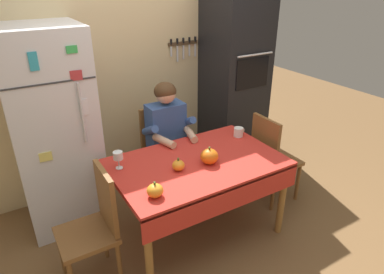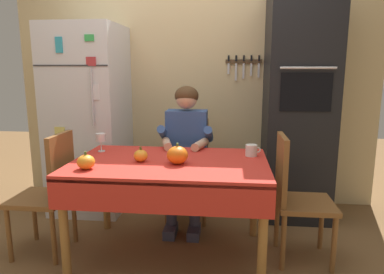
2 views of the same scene
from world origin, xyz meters
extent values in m
plane|color=brown|center=(0.00, 0.00, 0.00)|extent=(10.00, 10.00, 0.00)
cube|color=#D1B784|center=(0.05, 1.35, 1.30)|extent=(3.70, 0.10, 2.60)
cube|color=#4C3823|center=(0.55, 1.29, 1.47)|extent=(0.36, 0.02, 0.04)
cube|color=silver|center=(0.40, 1.28, 1.39)|extent=(0.02, 0.01, 0.11)
cube|color=black|center=(0.40, 1.28, 1.50)|extent=(0.02, 0.01, 0.06)
cube|color=silver|center=(0.47, 1.28, 1.36)|extent=(0.02, 0.01, 0.17)
cube|color=black|center=(0.47, 1.28, 1.50)|extent=(0.02, 0.01, 0.06)
cube|color=silver|center=(0.55, 1.28, 1.37)|extent=(0.02, 0.01, 0.15)
cube|color=black|center=(0.55, 1.28, 1.50)|extent=(0.02, 0.01, 0.06)
cube|color=silver|center=(0.62, 1.28, 1.38)|extent=(0.02, 0.01, 0.13)
cube|color=black|center=(0.62, 1.28, 1.50)|extent=(0.02, 0.01, 0.06)
cube|color=silver|center=(0.70, 1.28, 1.38)|extent=(0.02, 0.01, 0.14)
cube|color=black|center=(0.70, 1.28, 1.50)|extent=(0.02, 0.01, 0.06)
cube|color=silver|center=(-0.95, 0.96, 0.90)|extent=(0.68, 0.68, 1.80)
cylinder|color=silver|center=(-0.76, 0.60, 1.15)|extent=(0.02, 0.02, 0.50)
cube|color=#333335|center=(-0.95, 0.62, 1.42)|extent=(0.67, 0.01, 0.01)
cube|color=teal|center=(-1.04, 0.61, 1.59)|extent=(0.06, 0.01, 0.13)
cube|color=#E5D666|center=(-1.09, 0.61, 0.84)|extent=(0.10, 0.02, 0.08)
cube|color=green|center=(-0.76, 0.61, 1.65)|extent=(0.08, 0.01, 0.06)
cube|color=silver|center=(-0.74, 0.61, 1.19)|extent=(0.07, 0.02, 0.13)
cube|color=#B73338|center=(-0.76, 0.61, 1.45)|extent=(0.09, 0.02, 0.08)
cube|color=black|center=(1.05, 1.00, 1.05)|extent=(0.60, 0.60, 2.10)
cube|color=black|center=(1.05, 0.70, 1.20)|extent=(0.42, 0.01, 0.32)
cylinder|color=silver|center=(1.05, 0.67, 1.40)|extent=(0.45, 0.02, 0.02)
cylinder|color=#9E6B33|center=(-0.64, -0.29, 0.35)|extent=(0.06, 0.06, 0.70)
cylinder|color=#9E6B33|center=(-0.64, 0.49, 0.35)|extent=(0.06, 0.06, 0.70)
cylinder|color=#9E6B33|center=(0.64, -0.29, 0.35)|extent=(0.06, 0.06, 0.70)
cylinder|color=#9E6B33|center=(0.64, 0.49, 0.35)|extent=(0.06, 0.06, 0.70)
cube|color=red|center=(0.00, 0.10, 0.72)|extent=(1.40, 0.90, 0.04)
cube|color=red|center=(0.00, -0.34, 0.62)|extent=(1.40, 0.01, 0.20)
cube|color=brown|center=(0.04, 0.79, 0.43)|extent=(0.40, 0.40, 0.04)
cube|color=brown|center=(0.04, 0.97, 0.69)|extent=(0.36, 0.04, 0.48)
cylinder|color=brown|center=(-0.13, 0.62, 0.21)|extent=(0.04, 0.04, 0.41)
cylinder|color=brown|center=(-0.13, 0.96, 0.21)|extent=(0.04, 0.04, 0.41)
cylinder|color=brown|center=(0.21, 0.62, 0.21)|extent=(0.04, 0.04, 0.41)
cylinder|color=brown|center=(0.21, 0.96, 0.21)|extent=(0.04, 0.04, 0.41)
cube|color=#38384C|center=(-0.06, 0.41, 0.04)|extent=(0.10, 0.22, 0.08)
cube|color=#38384C|center=(0.14, 0.41, 0.04)|extent=(0.10, 0.22, 0.08)
cylinder|color=#38384C|center=(-0.06, 0.47, 0.23)|extent=(0.09, 0.09, 0.38)
cylinder|color=#38384C|center=(0.14, 0.47, 0.23)|extent=(0.09, 0.09, 0.38)
cube|color=#38384C|center=(-0.05, 0.63, 0.50)|extent=(0.12, 0.40, 0.11)
cube|color=#38384C|center=(0.13, 0.63, 0.50)|extent=(0.12, 0.40, 0.11)
cube|color=#33518E|center=(0.04, 0.75, 0.79)|extent=(0.36, 0.20, 0.48)
cylinder|color=#33518E|center=(-0.16, 0.68, 0.83)|extent=(0.07, 0.26, 0.18)
cylinder|color=#33518E|center=(0.24, 0.68, 0.83)|extent=(0.07, 0.26, 0.18)
cylinder|color=#D8A884|center=(-0.10, 0.51, 0.78)|extent=(0.13, 0.27, 0.07)
cylinder|color=#D8A884|center=(0.18, 0.51, 0.78)|extent=(0.13, 0.27, 0.07)
sphere|color=#D8A884|center=(0.04, 0.73, 1.14)|extent=(0.19, 0.19, 0.19)
ellipsoid|color=#472D19|center=(0.04, 0.74, 1.16)|extent=(0.21, 0.21, 0.17)
cube|color=brown|center=(0.98, 0.15, 0.43)|extent=(0.40, 0.40, 0.04)
cube|color=brown|center=(0.80, 0.15, 0.69)|extent=(0.04, 0.36, 0.48)
cylinder|color=brown|center=(1.15, -0.02, 0.21)|extent=(0.04, 0.04, 0.41)
cylinder|color=brown|center=(0.81, -0.02, 0.21)|extent=(0.04, 0.04, 0.41)
cylinder|color=brown|center=(1.15, 0.32, 0.21)|extent=(0.04, 0.04, 0.41)
cylinder|color=brown|center=(0.81, 0.32, 0.21)|extent=(0.04, 0.04, 0.41)
cube|color=brown|center=(-0.98, 0.05, 0.43)|extent=(0.40, 0.40, 0.04)
cube|color=brown|center=(-0.80, 0.05, 0.69)|extent=(0.04, 0.36, 0.48)
cylinder|color=brown|center=(-1.15, 0.22, 0.21)|extent=(0.04, 0.04, 0.41)
cylinder|color=brown|center=(-0.81, 0.22, 0.21)|extent=(0.04, 0.04, 0.41)
cylinder|color=brown|center=(-1.15, -0.12, 0.21)|extent=(0.04, 0.04, 0.41)
cylinder|color=brown|center=(-0.81, -0.12, 0.21)|extent=(0.04, 0.04, 0.41)
cylinder|color=white|center=(0.59, 0.30, 0.78)|extent=(0.09, 0.09, 0.09)
torus|color=white|center=(0.64, 0.30, 0.79)|extent=(0.05, 0.01, 0.05)
cylinder|color=white|center=(-0.60, 0.32, 0.74)|extent=(0.06, 0.06, 0.01)
cylinder|color=white|center=(-0.60, 0.32, 0.78)|extent=(0.01, 0.01, 0.08)
cylinder|color=white|center=(-0.60, 0.32, 0.86)|extent=(0.08, 0.08, 0.06)
ellipsoid|color=orange|center=(0.07, 0.02, 0.80)|extent=(0.15, 0.15, 0.13)
cylinder|color=#4C6023|center=(0.07, 0.02, 0.88)|extent=(0.02, 0.02, 0.02)
ellipsoid|color=orange|center=(-0.51, -0.17, 0.79)|extent=(0.12, 0.12, 0.10)
cylinder|color=#4C6023|center=(-0.51, -0.17, 0.85)|extent=(0.02, 0.02, 0.02)
ellipsoid|color=orange|center=(-0.20, 0.05, 0.78)|extent=(0.10, 0.10, 0.09)
cylinder|color=#4C6023|center=(-0.20, 0.05, 0.84)|extent=(0.02, 0.02, 0.02)
camera|label=1|loc=(-1.31, -2.00, 2.15)|focal=31.98mm
camera|label=2|loc=(0.42, -2.32, 1.39)|focal=32.78mm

